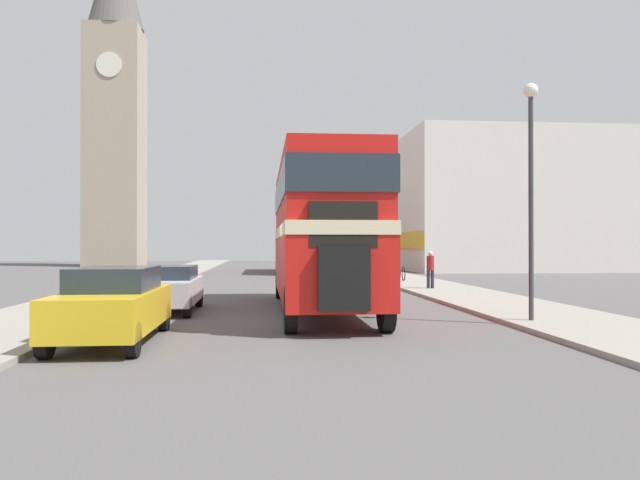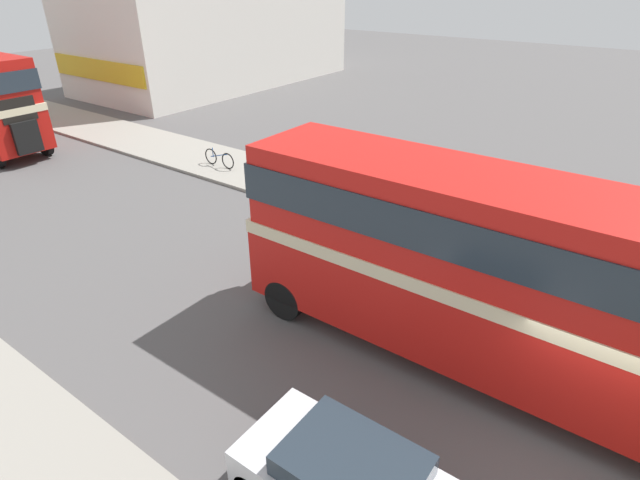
% 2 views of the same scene
% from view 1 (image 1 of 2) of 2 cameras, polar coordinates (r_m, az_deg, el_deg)
% --- Properties ---
extents(ground_plane, '(120.00, 120.00, 0.00)m').
position_cam_1_polar(ground_plane, '(16.34, -1.96, -7.39)').
color(ground_plane, '#565454').
extents(sidewalk_right, '(3.50, 120.00, 0.12)m').
position_cam_1_polar(sidewalk_right, '(18.03, 20.14, -6.52)').
color(sidewalk_right, gray).
rests_on(sidewalk_right, ground_plane).
extents(sidewalk_left, '(3.50, 120.00, 0.12)m').
position_cam_1_polar(sidewalk_left, '(17.32, -25.03, -6.76)').
color(sidewalk_left, gray).
rests_on(sidewalk_left, ground_plane).
extents(double_decker_bus, '(2.46, 11.14, 4.35)m').
position_cam_1_polar(double_decker_bus, '(18.55, 0.01, 1.43)').
color(double_decker_bus, red).
rests_on(double_decker_bus, ground_plane).
extents(bus_distant, '(2.50, 9.92, 4.45)m').
position_cam_1_polar(bus_distant, '(44.24, -1.78, 0.43)').
color(bus_distant, '#B2140F').
rests_on(bus_distant, ground_plane).
extents(car_parked_near, '(1.68, 4.31, 1.52)m').
position_cam_1_polar(car_parked_near, '(13.31, -18.38, -5.57)').
color(car_parked_near, gold).
rests_on(car_parked_near, ground_plane).
extents(car_parked_mid, '(1.73, 4.03, 1.36)m').
position_cam_1_polar(car_parked_mid, '(18.94, -13.76, -4.24)').
color(car_parked_mid, silver).
rests_on(car_parked_mid, ground_plane).
extents(pedestrian_walking, '(0.32, 0.32, 1.59)m').
position_cam_1_polar(pedestrian_walking, '(27.05, 10.06, -2.46)').
color(pedestrian_walking, '#282833').
rests_on(pedestrian_walking, sidewalk_right).
extents(bicycle_on_pavement, '(0.05, 1.76, 0.78)m').
position_cam_1_polar(bicycle_on_pavement, '(32.96, 7.44, -3.03)').
color(bicycle_on_pavement, black).
rests_on(bicycle_on_pavement, sidewalk_right).
extents(street_lamp, '(0.36, 0.36, 5.86)m').
position_cam_1_polar(street_lamp, '(16.35, 18.72, 6.53)').
color(street_lamp, '#38383D').
rests_on(street_lamp, sidewalk_right).
extents(church_tower, '(5.15, 5.15, 32.04)m').
position_cam_1_polar(church_tower, '(62.47, -18.19, 12.91)').
color(church_tower, tan).
rests_on(church_tower, ground_plane).
extents(shop_building_block, '(20.48, 9.72, 10.49)m').
position_cam_1_polar(shop_building_block, '(51.07, 19.26, 3.26)').
color(shop_building_block, silver).
rests_on(shop_building_block, ground_plane).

